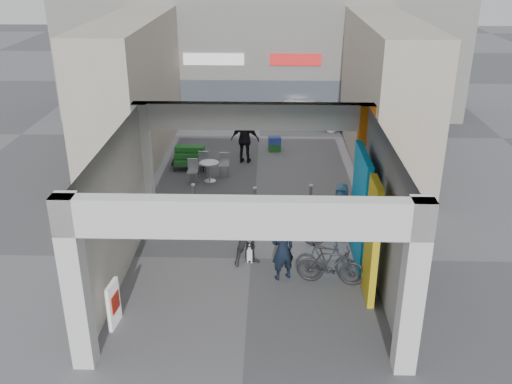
{
  "coord_description": "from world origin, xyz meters",
  "views": [
    {
      "loc": [
        0.47,
        -12.59,
        7.35
      ],
      "look_at": [
        0.1,
        1.0,
        1.41
      ],
      "focal_mm": 40.0,
      "sensor_mm": 36.0,
      "label": 1
    }
  ],
  "objects_px": {
    "cafe_set": "(207,170)",
    "border_collie": "(250,253)",
    "man_elderly": "(340,210)",
    "bicycle_front": "(339,227)",
    "produce_stand": "(190,161)",
    "man_back_turned": "(250,233)",
    "white_van": "(306,112)",
    "man_with_dog": "(283,250)",
    "man_crates": "(245,139)",
    "bicycle_rear": "(332,265)"
  },
  "relations": [
    {
      "from": "bicycle_rear",
      "to": "white_van",
      "type": "distance_m",
      "value": 12.6
    },
    {
      "from": "man_with_dog",
      "to": "white_van",
      "type": "xyz_separation_m",
      "value": [
        1.22,
        12.4,
        -0.15
      ]
    },
    {
      "from": "man_crates",
      "to": "white_van",
      "type": "distance_m",
      "value": 5.18
    },
    {
      "from": "man_elderly",
      "to": "bicycle_front",
      "type": "xyz_separation_m",
      "value": [
        -0.07,
        -0.51,
        -0.25
      ]
    },
    {
      "from": "border_collie",
      "to": "man_back_turned",
      "type": "relative_size",
      "value": 0.34
    },
    {
      "from": "man_with_dog",
      "to": "man_back_turned",
      "type": "relative_size",
      "value": 0.91
    },
    {
      "from": "man_back_turned",
      "to": "man_crates",
      "type": "bearing_deg",
      "value": 69.44
    },
    {
      "from": "white_van",
      "to": "bicycle_rear",
      "type": "bearing_deg",
      "value": -166.73
    },
    {
      "from": "bicycle_front",
      "to": "border_collie",
      "type": "bearing_deg",
      "value": 102.85
    },
    {
      "from": "man_with_dog",
      "to": "man_elderly",
      "type": "height_order",
      "value": "man_with_dog"
    },
    {
      "from": "white_van",
      "to": "border_collie",
      "type": "bearing_deg",
      "value": -176.24
    },
    {
      "from": "border_collie",
      "to": "bicycle_front",
      "type": "relative_size",
      "value": 0.3
    },
    {
      "from": "cafe_set",
      "to": "border_collie",
      "type": "xyz_separation_m",
      "value": [
        1.64,
        -5.47,
        -0.06
      ]
    },
    {
      "from": "produce_stand",
      "to": "bicycle_rear",
      "type": "bearing_deg",
      "value": -63.89
    },
    {
      "from": "man_with_dog",
      "to": "man_elderly",
      "type": "relative_size",
      "value": 1.02
    },
    {
      "from": "produce_stand",
      "to": "man_back_turned",
      "type": "xyz_separation_m",
      "value": [
        2.37,
        -6.43,
        0.53
      ]
    },
    {
      "from": "man_crates",
      "to": "bicycle_rear",
      "type": "relative_size",
      "value": 1.09
    },
    {
      "from": "man_elderly",
      "to": "white_van",
      "type": "bearing_deg",
      "value": 104.98
    },
    {
      "from": "cafe_set",
      "to": "border_collie",
      "type": "bearing_deg",
      "value": -73.27
    },
    {
      "from": "cafe_set",
      "to": "bicycle_front",
      "type": "height_order",
      "value": "bicycle_front"
    },
    {
      "from": "produce_stand",
      "to": "bicycle_rear",
      "type": "height_order",
      "value": "bicycle_rear"
    },
    {
      "from": "man_back_turned",
      "to": "bicycle_front",
      "type": "distance_m",
      "value": 2.57
    },
    {
      "from": "man_back_turned",
      "to": "white_van",
      "type": "relative_size",
      "value": 0.46
    },
    {
      "from": "white_van",
      "to": "man_back_turned",
      "type": "bearing_deg",
      "value": -176.06
    },
    {
      "from": "bicycle_front",
      "to": "man_crates",
      "type": "bearing_deg",
      "value": 14.8
    },
    {
      "from": "man_with_dog",
      "to": "bicycle_front",
      "type": "distance_m",
      "value": 2.32
    },
    {
      "from": "produce_stand",
      "to": "man_back_turned",
      "type": "relative_size",
      "value": 0.72
    },
    {
      "from": "border_collie",
      "to": "man_back_turned",
      "type": "distance_m",
      "value": 0.64
    },
    {
      "from": "man_with_dog",
      "to": "bicycle_rear",
      "type": "height_order",
      "value": "man_with_dog"
    },
    {
      "from": "man_elderly",
      "to": "produce_stand",
      "type": "bearing_deg",
      "value": 147.33
    },
    {
      "from": "man_back_turned",
      "to": "man_elderly",
      "type": "relative_size",
      "value": 1.13
    },
    {
      "from": "border_collie",
      "to": "bicycle_rear",
      "type": "distance_m",
      "value": 2.19
    },
    {
      "from": "produce_stand",
      "to": "bicycle_front",
      "type": "distance_m",
      "value": 7.11
    },
    {
      "from": "man_back_turned",
      "to": "white_van",
      "type": "distance_m",
      "value": 11.92
    },
    {
      "from": "border_collie",
      "to": "man_with_dog",
      "type": "distance_m",
      "value": 1.25
    },
    {
      "from": "cafe_set",
      "to": "man_back_turned",
      "type": "xyz_separation_m",
      "value": [
        1.66,
        -5.6,
        0.57
      ]
    },
    {
      "from": "border_collie",
      "to": "man_with_dog",
      "type": "relative_size",
      "value": 0.37
    },
    {
      "from": "bicycle_rear",
      "to": "white_van",
      "type": "height_order",
      "value": "white_van"
    },
    {
      "from": "man_elderly",
      "to": "bicycle_rear",
      "type": "xyz_separation_m",
      "value": [
        -0.45,
        -2.44,
        -0.28
      ]
    },
    {
      "from": "bicycle_front",
      "to": "white_van",
      "type": "xyz_separation_m",
      "value": [
        -0.29,
        10.67,
        0.12
      ]
    },
    {
      "from": "man_back_turned",
      "to": "man_crates",
      "type": "relative_size",
      "value": 0.98
    },
    {
      "from": "cafe_set",
      "to": "man_with_dog",
      "type": "xyz_separation_m",
      "value": [
        2.45,
        -6.25,
        0.49
      ]
    },
    {
      "from": "bicycle_rear",
      "to": "white_van",
      "type": "bearing_deg",
      "value": 8.68
    },
    {
      "from": "produce_stand",
      "to": "bicycle_front",
      "type": "relative_size",
      "value": 0.63
    },
    {
      "from": "man_back_turned",
      "to": "white_van",
      "type": "height_order",
      "value": "man_back_turned"
    },
    {
      "from": "cafe_set",
      "to": "produce_stand",
      "type": "xyz_separation_m",
      "value": [
        -0.71,
        0.84,
        0.03
      ]
    },
    {
      "from": "man_with_dog",
      "to": "bicycle_front",
      "type": "xyz_separation_m",
      "value": [
        1.52,
        1.73,
        -0.26
      ]
    },
    {
      "from": "man_with_dog",
      "to": "man_elderly",
      "type": "distance_m",
      "value": 2.75
    },
    {
      "from": "produce_stand",
      "to": "bicycle_rear",
      "type": "relative_size",
      "value": 0.77
    },
    {
      "from": "man_elderly",
      "to": "bicycle_front",
      "type": "bearing_deg",
      "value": -85.22
    }
  ]
}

